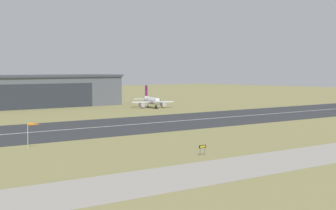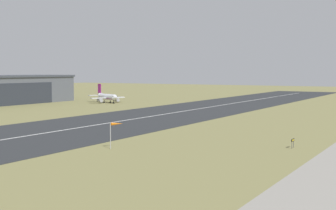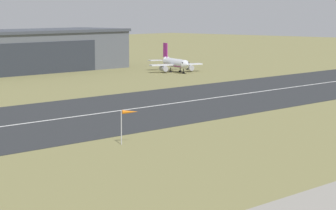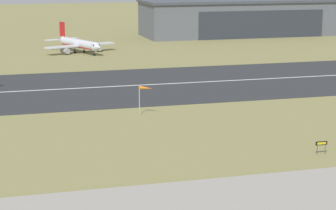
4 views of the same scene
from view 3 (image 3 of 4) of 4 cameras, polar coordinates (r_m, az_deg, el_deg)
runway_strip at (r=156.68m, az=-2.42°, el=-0.27°), size 474.12×43.04×0.06m
runway_centreline at (r=156.67m, az=-2.42°, el=-0.26°), size 426.71×0.70×0.01m
hangar_building at (r=247.90m, az=-11.10°, el=3.79°), size 78.90×24.41×12.92m
airplane_parked_centre at (r=245.43m, az=0.52°, el=3.01°), size 17.40×20.43×8.69m
windsock_pole at (r=115.62m, az=-2.80°, el=-0.61°), size 2.23×1.85×5.09m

